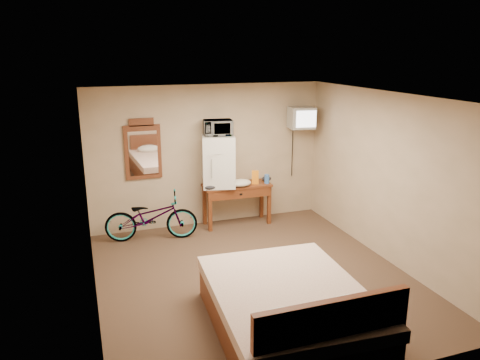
{
  "coord_description": "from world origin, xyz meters",
  "views": [
    {
      "loc": [
        -2.13,
        -5.53,
        3.09
      ],
      "look_at": [
        0.1,
        0.88,
        1.17
      ],
      "focal_mm": 35.0,
      "sensor_mm": 36.0,
      "label": 1
    }
  ],
  "objects_px": {
    "microwave": "(218,128)",
    "bed": "(290,309)",
    "crt_television": "(301,118)",
    "desk": "(237,192)",
    "bicycle": "(151,217)",
    "mini_fridge": "(218,161)",
    "wall_mirror": "(143,150)",
    "blue_cup": "(267,179)"
  },
  "relations": [
    {
      "from": "desk",
      "to": "bicycle",
      "type": "height_order",
      "value": "bicycle"
    },
    {
      "from": "blue_cup",
      "to": "wall_mirror",
      "type": "xyz_separation_m",
      "value": [
        -2.12,
        0.34,
        0.61
      ]
    },
    {
      "from": "microwave",
      "to": "bed",
      "type": "height_order",
      "value": "microwave"
    },
    {
      "from": "wall_mirror",
      "to": "desk",
      "type": "bearing_deg",
      "value": -9.61
    },
    {
      "from": "desk",
      "to": "microwave",
      "type": "distance_m",
      "value": 1.22
    },
    {
      "from": "microwave",
      "to": "wall_mirror",
      "type": "distance_m",
      "value": 1.32
    },
    {
      "from": "desk",
      "to": "crt_television",
      "type": "bearing_deg",
      "value": 0.87
    },
    {
      "from": "crt_television",
      "to": "wall_mirror",
      "type": "xyz_separation_m",
      "value": [
        -2.81,
        0.25,
        -0.44
      ]
    },
    {
      "from": "microwave",
      "to": "blue_cup",
      "type": "height_order",
      "value": "microwave"
    },
    {
      "from": "bicycle",
      "to": "mini_fridge",
      "type": "bearing_deg",
      "value": -69.68
    },
    {
      "from": "crt_television",
      "to": "bed",
      "type": "bearing_deg",
      "value": -117.48
    },
    {
      "from": "microwave",
      "to": "blue_cup",
      "type": "relative_size",
      "value": 3.02
    },
    {
      "from": "microwave",
      "to": "crt_television",
      "type": "distance_m",
      "value": 1.56
    },
    {
      "from": "mini_fridge",
      "to": "crt_television",
      "type": "relative_size",
      "value": 1.54
    },
    {
      "from": "microwave",
      "to": "bed",
      "type": "xyz_separation_m",
      "value": [
        -0.21,
        -3.42,
        -1.49
      ]
    },
    {
      "from": "crt_television",
      "to": "bed",
      "type": "height_order",
      "value": "crt_television"
    },
    {
      "from": "microwave",
      "to": "bicycle",
      "type": "bearing_deg",
      "value": -161.73
    },
    {
      "from": "wall_mirror",
      "to": "bed",
      "type": "distance_m",
      "value": 3.96
    },
    {
      "from": "wall_mirror",
      "to": "bed",
      "type": "relative_size",
      "value": 0.46
    },
    {
      "from": "blue_cup",
      "to": "microwave",
      "type": "bearing_deg",
      "value": 171.8
    },
    {
      "from": "bicycle",
      "to": "microwave",
      "type": "bearing_deg",
      "value": -69.67
    },
    {
      "from": "desk",
      "to": "bicycle",
      "type": "bearing_deg",
      "value": -173.38
    },
    {
      "from": "microwave",
      "to": "wall_mirror",
      "type": "height_order",
      "value": "wall_mirror"
    },
    {
      "from": "bed",
      "to": "mini_fridge",
      "type": "bearing_deg",
      "value": 86.57
    },
    {
      "from": "microwave",
      "to": "bed",
      "type": "bearing_deg",
      "value": -85.74
    },
    {
      "from": "microwave",
      "to": "bicycle",
      "type": "relative_size",
      "value": 0.32
    },
    {
      "from": "mini_fridge",
      "to": "microwave",
      "type": "relative_size",
      "value": 1.88
    },
    {
      "from": "crt_television",
      "to": "bed",
      "type": "relative_size",
      "value": 0.26
    },
    {
      "from": "mini_fridge",
      "to": "microwave",
      "type": "bearing_deg",
      "value": 56.23
    },
    {
      "from": "desk",
      "to": "wall_mirror",
      "type": "xyz_separation_m",
      "value": [
        -1.59,
        0.27,
        0.83
      ]
    },
    {
      "from": "microwave",
      "to": "crt_television",
      "type": "relative_size",
      "value": 0.82
    },
    {
      "from": "microwave",
      "to": "crt_television",
      "type": "xyz_separation_m",
      "value": [
        1.56,
        -0.03,
        0.1
      ]
    },
    {
      "from": "desk",
      "to": "crt_television",
      "type": "relative_size",
      "value": 2.09
    },
    {
      "from": "bed",
      "to": "desk",
      "type": "bearing_deg",
      "value": 80.92
    },
    {
      "from": "desk",
      "to": "bed",
      "type": "bearing_deg",
      "value": -99.08
    },
    {
      "from": "mini_fridge",
      "to": "wall_mirror",
      "type": "bearing_deg",
      "value": 170.04
    },
    {
      "from": "mini_fridge",
      "to": "wall_mirror",
      "type": "height_order",
      "value": "wall_mirror"
    },
    {
      "from": "blue_cup",
      "to": "mini_fridge",
      "type": "bearing_deg",
      "value": 171.81
    },
    {
      "from": "crt_television",
      "to": "wall_mirror",
      "type": "distance_m",
      "value": 2.86
    },
    {
      "from": "mini_fridge",
      "to": "crt_television",
      "type": "height_order",
      "value": "crt_television"
    },
    {
      "from": "crt_television",
      "to": "bicycle",
      "type": "xyz_separation_m",
      "value": [
        -2.8,
        -0.2,
        -1.49
      ]
    },
    {
      "from": "mini_fridge",
      "to": "microwave",
      "type": "xyz_separation_m",
      "value": [
        0.0,
        0.0,
        0.58
      ]
    }
  ]
}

